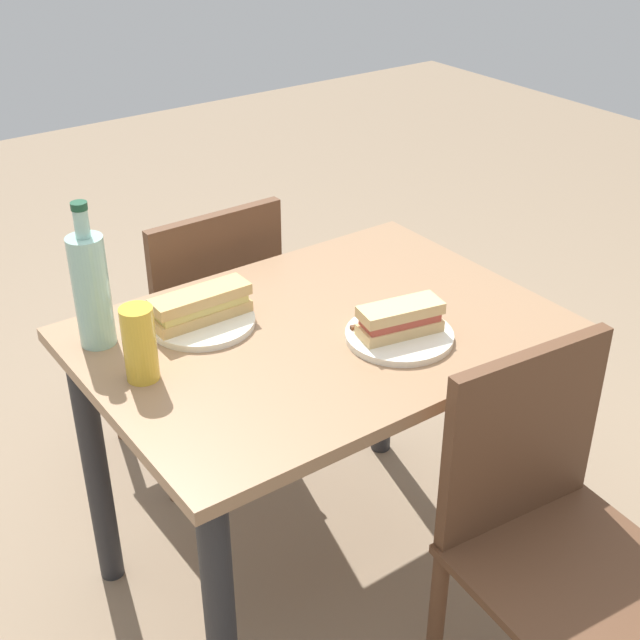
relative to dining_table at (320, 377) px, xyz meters
name	(u,v)px	position (x,y,z in m)	size (l,w,h in m)	color
ground_plane	(320,568)	(0.00, 0.00, -0.60)	(8.00, 8.00, 0.00)	#8C755B
dining_table	(320,377)	(0.00, 0.00, 0.00)	(1.01, 0.72, 0.73)	#997251
chair_far	(204,323)	(0.00, 0.56, -0.12)	(0.40, 0.40, 0.84)	brown
chair_near	(547,530)	(0.15, -0.56, -0.12)	(0.43, 0.43, 0.84)	brown
plate_near	(202,322)	(-0.20, 0.16, 0.14)	(0.23, 0.23, 0.01)	silver
baguette_sandwich_near	(201,305)	(-0.20, 0.16, 0.18)	(0.22, 0.07, 0.07)	tan
knife_near	(186,309)	(-0.21, 0.22, 0.15)	(0.18, 0.05, 0.01)	silver
plate_far	(399,336)	(0.11, -0.14, 0.14)	(0.23, 0.23, 0.01)	silver
baguette_sandwich_far	(400,319)	(0.11, -0.14, 0.18)	(0.19, 0.10, 0.07)	#DBB77A
knife_far	(383,321)	(0.11, -0.08, 0.15)	(0.18, 0.05, 0.01)	silver
water_bottle	(91,288)	(-0.42, 0.23, 0.26)	(0.08, 0.08, 0.32)	#99C6B7
beer_glass	(140,344)	(-0.40, 0.05, 0.21)	(0.07, 0.07, 0.16)	gold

